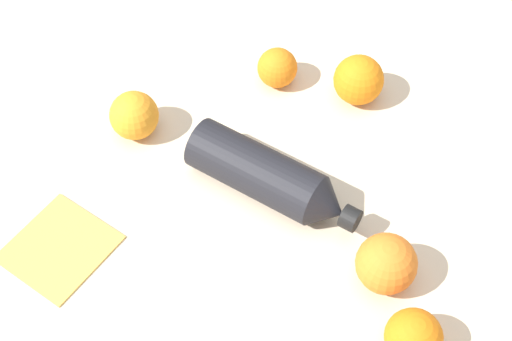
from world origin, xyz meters
TOP-DOWN VIEW (x-y plane):
  - ground_plane at (0.00, 0.00)m, footprint 2.40×2.40m
  - water_bottle at (-0.01, 0.01)m, footprint 0.19×0.24m
  - orange_0 at (-0.15, 0.19)m, footprint 0.07×0.07m
  - orange_1 at (0.05, -0.27)m, footprint 0.07×0.07m
  - orange_2 at (0.19, 0.12)m, footprint 0.08×0.08m
  - orange_3 at (0.07, -0.17)m, footprint 0.08×0.08m
  - orange_4 at (0.09, 0.20)m, footprint 0.06×0.06m
  - folded_napkin at (-0.31, 0.04)m, footprint 0.17×0.17m

SIDE VIEW (x-z plane):
  - ground_plane at x=0.00m, z-range 0.00..0.00m
  - folded_napkin at x=-0.31m, z-range 0.00..0.01m
  - orange_4 at x=0.09m, z-range 0.00..0.06m
  - orange_1 at x=0.05m, z-range 0.00..0.07m
  - orange_0 at x=-0.15m, z-range 0.00..0.07m
  - water_bottle at x=-0.01m, z-range 0.00..0.07m
  - orange_2 at x=0.19m, z-range 0.00..0.08m
  - orange_3 at x=0.07m, z-range 0.00..0.08m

